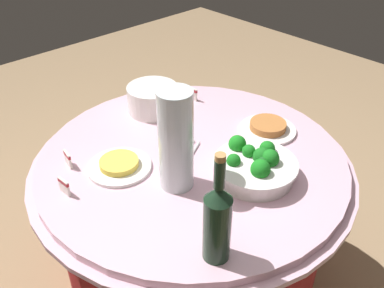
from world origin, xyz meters
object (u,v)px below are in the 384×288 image
Objects in this scene: serving_tongs at (187,152)px; plate_stack at (153,99)px; broccoli_bowl at (255,166)px; decorative_fruit_vase at (176,145)px; food_plate_fried_egg at (119,165)px; label_placard_rear at (192,93)px; wine_bottle at (217,221)px; food_plate_peanuts at (268,128)px; label_placard_front at (64,186)px; label_placard_mid at (68,158)px.

plate_stack is at bearing -18.76° from serving_tongs.
decorative_fruit_vase is at bearing 55.06° from broccoli_bowl.
food_plate_fried_egg is (0.09, 0.23, 0.01)m from serving_tongs.
wine_bottle is at bearing 140.58° from label_placard_rear.
plate_stack is at bearing 27.03° from food_plate_peanuts.
serving_tongs is at bearing -33.35° from wine_bottle.
label_placard_front is (0.22, 0.76, 0.02)m from food_plate_peanuts.
decorative_fruit_vase is 0.38m from label_placard_front.
decorative_fruit_vase is 1.55× the size of food_plate_fried_egg.
decorative_fruit_vase is 1.55× the size of food_plate_peanuts.
plate_stack is 0.82m from wine_bottle.
label_placard_rear is at bearing -70.48° from food_plate_fried_egg.
label_placard_mid and label_placard_rear have the same top height.
food_plate_peanuts is at bearing -152.97° from plate_stack.
serving_tongs is at bearing -123.46° from label_placard_mid.
label_placard_mid is (0.63, 0.08, -0.10)m from wine_bottle.
label_placard_mid is at bearing 32.10° from decorative_fruit_vase.
label_placard_rear is at bearing -103.15° from plate_stack.
broccoli_bowl is 5.09× the size of label_placard_rear.
plate_stack is 0.35m from serving_tongs.
label_placard_rear is at bearing -85.37° from label_placard_mid.
food_plate_peanuts reaches higher than serving_tongs.
label_placard_front reaches higher than food_plate_peanuts.
food_plate_peanuts is 0.75m from label_placard_mid.
label_placard_mid is at bearing 94.63° from label_placard_rear.
broccoli_bowl reaches higher than serving_tongs.
plate_stack reaches higher than broccoli_bowl.
serving_tongs is 0.44m from label_placard_front.
label_placard_front reaches higher than food_plate_fried_egg.
wine_bottle is 1.53× the size of food_plate_peanuts.
wine_bottle is 2.07× the size of serving_tongs.
label_placard_rear reaches higher than serving_tongs.
plate_stack is 0.95× the size of food_plate_fried_egg.
serving_tongs is 0.41m from label_placard_mid.
broccoli_bowl reaches higher than label_placard_rear.
label_placard_front and label_placard_mid have the same top height.
plate_stack reaches higher than label_placard_rear.
serving_tongs is at bearing 71.83° from food_plate_peanuts.
decorative_fruit_vase is 6.18× the size of label_placard_rear.
plate_stack is 3.82× the size of label_placard_rear.
plate_stack is at bearing -3.34° from broccoli_bowl.
label_placard_front is at bearing 145.72° from label_placard_mid.
food_plate_peanuts is (-0.01, -0.47, -0.14)m from decorative_fruit_vase.
food_plate_peanuts is (0.29, -0.59, -0.11)m from wine_bottle.
plate_stack is 0.47m from label_placard_mid.
label_placard_front is (0.11, 0.43, 0.03)m from serving_tongs.
broccoli_bowl is at bearing 176.66° from plate_stack.
serving_tongs is 0.25m from food_plate_fried_egg.
label_placard_front is (0.21, 0.29, -0.12)m from decorative_fruit_vase.
serving_tongs is at bearing 16.85° from broccoli_bowl.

